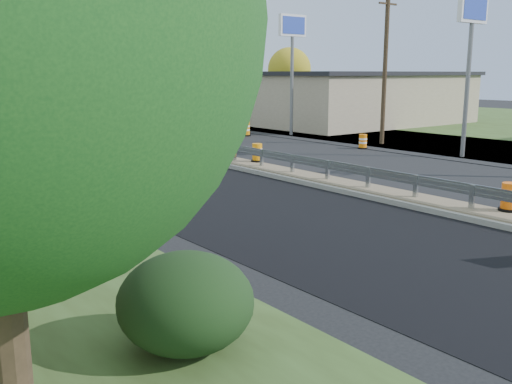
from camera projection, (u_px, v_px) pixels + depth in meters
ground at (368, 194)px, 20.03m from camera, size 140.00×140.00×0.00m
milled_overlay at (127, 169)px, 25.11m from camera, size 7.20×120.00×0.01m
median at (235, 163)px, 26.18m from camera, size 1.60×55.00×0.23m
guardrail at (222, 147)px, 26.83m from camera, size 0.10×46.15×0.72m
retail_building_near at (354, 97)px, 47.65m from camera, size 18.50×12.50×4.27m
pylon_sign_south at (472, 24)px, 27.33m from camera, size 2.20×0.30×7.90m
pylon_sign_mid at (292, 37)px, 37.37m from camera, size 2.20×0.30×7.90m
pylon_sign_north at (183, 45)px, 48.19m from camera, size 2.20×0.30×7.90m
utility_pole_smid at (385, 59)px, 32.88m from camera, size 1.90×0.26×9.40m
utility_pole_nmid at (234, 63)px, 44.47m from camera, size 1.90×0.26×9.40m
utility_pole_north at (145, 65)px, 56.06m from camera, size 1.90×0.26×9.40m
hedge_south at (186, 302)px, 8.62m from camera, size 2.09×2.09×1.52m
hedge_mid at (30, 225)px, 12.96m from camera, size 2.09×2.09×1.52m
tree_far_yellow at (289, 69)px, 60.99m from camera, size 4.62×4.62×6.86m
barrel_median_near at (509, 197)px, 16.47m from camera, size 0.56×0.56×0.82m
barrel_median_mid at (257, 153)px, 25.65m from camera, size 0.56×0.56×0.82m
barrel_median_far at (107, 130)px, 35.72m from camera, size 0.59×0.59×0.86m
barrel_shoulder_near at (363, 142)px, 31.81m from camera, size 0.55×0.55×0.81m
barrel_shoulder_mid at (246, 129)px, 38.26m from camera, size 0.66×0.66×0.97m
barrel_shoulder_far at (136, 117)px, 49.61m from camera, size 0.53×0.53×0.78m
car_silver at (195, 135)px, 31.99m from camera, size 1.86×4.43×1.50m
car_dark_mid at (145, 120)px, 41.08m from camera, size 1.89×4.92×1.60m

